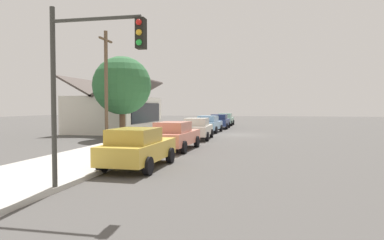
{
  "coord_description": "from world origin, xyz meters",
  "views": [
    {
      "loc": [
        -29.5,
        -2.17,
        2.42
      ],
      "look_at": [
        -2.37,
        3.55,
        1.34
      ],
      "focal_mm": 31.73,
      "sensor_mm": 36.0,
      "label": 1
    }
  ],
  "objects_px": {
    "car_mustard": "(138,148)",
    "car_navy": "(220,121)",
    "traffic_light_main": "(88,68)",
    "shade_tree": "(122,86)",
    "car_skyblue": "(209,124)",
    "car_ivory": "(197,128)",
    "car_coral": "(175,135)",
    "utility_pole_wooden": "(106,84)",
    "car_seafoam": "(226,119)",
    "fire_hydrant_red": "(199,126)"
  },
  "relations": [
    {
      "from": "car_seafoam",
      "to": "car_navy",
      "type": "bearing_deg",
      "value": -179.45
    },
    {
      "from": "car_mustard",
      "to": "car_navy",
      "type": "relative_size",
      "value": 0.93
    },
    {
      "from": "car_coral",
      "to": "car_seafoam",
      "type": "bearing_deg",
      "value": 2.28
    },
    {
      "from": "car_coral",
      "to": "traffic_light_main",
      "type": "bearing_deg",
      "value": -176.82
    },
    {
      "from": "car_skyblue",
      "to": "car_coral",
      "type": "bearing_deg",
      "value": -176.08
    },
    {
      "from": "car_ivory",
      "to": "car_skyblue",
      "type": "height_order",
      "value": "same"
    },
    {
      "from": "car_mustard",
      "to": "utility_pole_wooden",
      "type": "height_order",
      "value": "utility_pole_wooden"
    },
    {
      "from": "car_coral",
      "to": "car_skyblue",
      "type": "bearing_deg",
      "value": 3.12
    },
    {
      "from": "car_ivory",
      "to": "car_seafoam",
      "type": "xyz_separation_m",
      "value": [
        19.4,
        0.01,
        -0.0
      ]
    },
    {
      "from": "car_skyblue",
      "to": "traffic_light_main",
      "type": "relative_size",
      "value": 0.85
    },
    {
      "from": "car_mustard",
      "to": "car_seafoam",
      "type": "relative_size",
      "value": 0.94
    },
    {
      "from": "car_coral",
      "to": "fire_hydrant_red",
      "type": "relative_size",
      "value": 6.66
    },
    {
      "from": "traffic_light_main",
      "to": "car_seafoam",
      "type": "bearing_deg",
      "value": 0.19
    },
    {
      "from": "car_mustard",
      "to": "traffic_light_main",
      "type": "height_order",
      "value": "traffic_light_main"
    },
    {
      "from": "car_seafoam",
      "to": "utility_pole_wooden",
      "type": "xyz_separation_m",
      "value": [
        -23.03,
        5.54,
        3.11
      ]
    },
    {
      "from": "car_ivory",
      "to": "car_skyblue",
      "type": "distance_m",
      "value": 6.78
    },
    {
      "from": "car_navy",
      "to": "traffic_light_main",
      "type": "distance_m",
      "value": 29.31
    },
    {
      "from": "shade_tree",
      "to": "fire_hydrant_red",
      "type": "height_order",
      "value": "shade_tree"
    },
    {
      "from": "car_coral",
      "to": "car_skyblue",
      "type": "relative_size",
      "value": 1.07
    },
    {
      "from": "car_ivory",
      "to": "utility_pole_wooden",
      "type": "relative_size",
      "value": 0.62
    },
    {
      "from": "shade_tree",
      "to": "car_coral",
      "type": "bearing_deg",
      "value": -135.71
    },
    {
      "from": "car_ivory",
      "to": "fire_hydrant_red",
      "type": "distance_m",
      "value": 8.82
    },
    {
      "from": "car_ivory",
      "to": "utility_pole_wooden",
      "type": "xyz_separation_m",
      "value": [
        -3.63,
        5.55,
        3.11
      ]
    },
    {
      "from": "car_coral",
      "to": "car_navy",
      "type": "bearing_deg",
      "value": 2.13
    },
    {
      "from": "utility_pole_wooden",
      "to": "traffic_light_main",
      "type": "bearing_deg",
      "value": -155.92
    },
    {
      "from": "traffic_light_main",
      "to": "shade_tree",
      "type": "bearing_deg",
      "value": 20.42
    },
    {
      "from": "car_coral",
      "to": "shade_tree",
      "type": "distance_m",
      "value": 8.79
    },
    {
      "from": "car_mustard",
      "to": "shade_tree",
      "type": "bearing_deg",
      "value": 27.65
    },
    {
      "from": "car_mustard",
      "to": "fire_hydrant_red",
      "type": "relative_size",
      "value": 6.17
    },
    {
      "from": "car_mustard",
      "to": "car_ivory",
      "type": "bearing_deg",
      "value": 1.33
    },
    {
      "from": "car_ivory",
      "to": "traffic_light_main",
      "type": "distance_m",
      "value": 16.52
    },
    {
      "from": "car_navy",
      "to": "utility_pole_wooden",
      "type": "xyz_separation_m",
      "value": [
        -16.52,
        5.59,
        3.11
      ]
    },
    {
      "from": "car_coral",
      "to": "car_mustard",
      "type": "bearing_deg",
      "value": -177.55
    },
    {
      "from": "car_navy",
      "to": "car_coral",
      "type": "bearing_deg",
      "value": 179.37
    },
    {
      "from": "car_coral",
      "to": "traffic_light_main",
      "type": "height_order",
      "value": "traffic_light_main"
    },
    {
      "from": "car_coral",
      "to": "utility_pole_wooden",
      "type": "xyz_separation_m",
      "value": [
        2.79,
        5.52,
        3.11
      ]
    },
    {
      "from": "car_seafoam",
      "to": "car_skyblue",
      "type": "bearing_deg",
      "value": 179.22
    },
    {
      "from": "car_coral",
      "to": "utility_pole_wooden",
      "type": "distance_m",
      "value": 6.92
    },
    {
      "from": "car_skyblue",
      "to": "car_navy",
      "type": "xyz_separation_m",
      "value": [
        6.11,
        -0.25,
        0.0
      ]
    },
    {
      "from": "car_coral",
      "to": "car_ivory",
      "type": "relative_size",
      "value": 1.02
    },
    {
      "from": "traffic_light_main",
      "to": "car_navy",
      "type": "bearing_deg",
      "value": 0.14
    },
    {
      "from": "car_seafoam",
      "to": "fire_hydrant_red",
      "type": "height_order",
      "value": "car_seafoam"
    },
    {
      "from": "traffic_light_main",
      "to": "car_mustard",
      "type": "bearing_deg",
      "value": 1.87
    },
    {
      "from": "car_navy",
      "to": "utility_pole_wooden",
      "type": "bearing_deg",
      "value": 160.9
    },
    {
      "from": "car_skyblue",
      "to": "car_seafoam",
      "type": "distance_m",
      "value": 12.62
    },
    {
      "from": "shade_tree",
      "to": "traffic_light_main",
      "type": "height_order",
      "value": "shade_tree"
    },
    {
      "from": "traffic_light_main",
      "to": "fire_hydrant_red",
      "type": "bearing_deg",
      "value": 3.8
    },
    {
      "from": "car_coral",
      "to": "car_skyblue",
      "type": "xyz_separation_m",
      "value": [
        13.2,
        0.18,
        -0.0
      ]
    },
    {
      "from": "car_skyblue",
      "to": "car_navy",
      "type": "bearing_deg",
      "value": 0.8
    },
    {
      "from": "traffic_light_main",
      "to": "utility_pole_wooden",
      "type": "xyz_separation_m",
      "value": [
        12.67,
        5.66,
        0.44
      ]
    }
  ]
}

